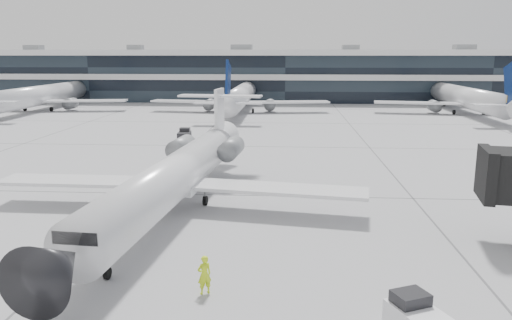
{
  "coord_description": "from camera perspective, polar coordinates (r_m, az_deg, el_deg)",
  "views": [
    {
      "loc": [
        0.97,
        -35.38,
        10.21
      ],
      "look_at": [
        -1.43,
        0.42,
        2.6
      ],
      "focal_mm": 35.0,
      "sensor_mm": 36.0,
      "label": 1
    }
  ],
  "objects": [
    {
      "name": "ramp_worker",
      "position": [
        22.22,
        -5.92,
        -12.91
      ],
      "size": [
        0.77,
        0.7,
        1.76
      ],
      "primitive_type": "imported",
      "rotation": [
        0.0,
        0.0,
        3.72
      ],
      "color": "#CDF419",
      "rests_on": "ground"
    },
    {
      "name": "bg_jet_right",
      "position": [
        96.1,
        22.74,
        4.95
      ],
      "size": [
        32.0,
        40.0,
        9.6
      ],
      "primitive_type": null,
      "color": "white",
      "rests_on": "ground"
    },
    {
      "name": "terminal",
      "position": [
        117.5,
        3.41,
        9.41
      ],
      "size": [
        170.0,
        22.0,
        10.0
      ],
      "primitive_type": "cube",
      "color": "black",
      "rests_on": "ground"
    },
    {
      "name": "far_tug",
      "position": [
        60.6,
        -8.18,
        2.81
      ],
      "size": [
        1.57,
        2.49,
        1.53
      ],
      "rotation": [
        0.0,
        0.0,
        0.07
      ],
      "color": "black",
      "rests_on": "ground"
    },
    {
      "name": "traffic_cone",
      "position": [
        48.2,
        -5.48,
        -0.02
      ],
      "size": [
        0.43,
        0.43,
        0.5
      ],
      "rotation": [
        0.0,
        0.0,
        -0.33
      ],
      "color": "orange",
      "rests_on": "ground"
    },
    {
      "name": "bg_jet_left",
      "position": [
        101.91,
        -23.1,
        5.27
      ],
      "size": [
        32.0,
        40.0,
        9.6
      ],
      "primitive_type": null,
      "color": "white",
      "rests_on": "ground"
    },
    {
      "name": "bg_jet_center",
      "position": [
        91.39,
        -1.83,
        5.55
      ],
      "size": [
        32.0,
        40.0,
        9.6
      ],
      "primitive_type": null,
      "color": "white",
      "rests_on": "ground"
    },
    {
      "name": "baggage_tug",
      "position": [
        20.02,
        17.99,
        -17.0
      ],
      "size": [
        2.36,
        2.85,
        1.57
      ],
      "rotation": [
        0.0,
        0.0,
        0.43
      ],
      "color": "silver",
      "rests_on": "ground"
    },
    {
      "name": "regional_jet",
      "position": [
        33.47,
        -8.99,
        -1.55
      ],
      "size": [
        25.07,
        31.32,
        7.23
      ],
      "rotation": [
        0.0,
        0.0,
        -0.09
      ],
      "color": "white",
      "rests_on": "ground"
    },
    {
      "name": "ground",
      "position": [
        36.83,
        2.18,
        -4.13
      ],
      "size": [
        220.0,
        220.0,
        0.0
      ],
      "primitive_type": "plane",
      "color": "#9B9B9E",
      "rests_on": "ground"
    }
  ]
}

